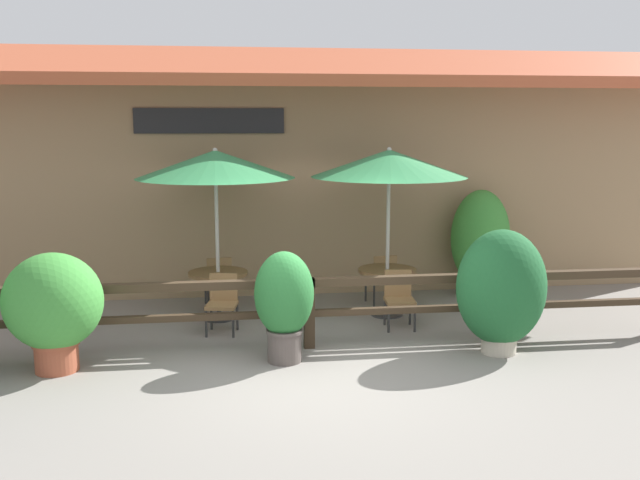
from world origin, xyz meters
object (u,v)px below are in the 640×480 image
(potted_plant_small_flowering, at_px, (480,239))
(chair_near_streetside, at_px, (222,301))
(chair_near_wallside, at_px, (219,279))
(chair_middle_streetside, at_px, (399,296))
(potted_plant_tall_tropical, at_px, (284,301))
(patio_umbrella_middle, at_px, (389,163))
(potted_plant_corner_fern, at_px, (53,305))
(chair_middle_wallside, at_px, (382,277))
(dining_table_middle, at_px, (387,278))
(patio_umbrella_near, at_px, (215,164))
(dining_table_near, at_px, (218,281))
(potted_plant_entrance_palm, at_px, (501,289))

(potted_plant_small_flowering, bearing_deg, chair_near_streetside, -159.60)
(chair_near_wallside, bearing_deg, chair_middle_streetside, 142.63)
(chair_near_streetside, xyz_separation_m, potted_plant_tall_tropical, (0.78, -1.36, 0.32))
(potted_plant_small_flowering, bearing_deg, patio_umbrella_middle, -150.28)
(chair_near_streetside, distance_m, potted_plant_tall_tropical, 1.60)
(chair_near_wallside, relative_size, chair_middle_streetside, 1.00)
(chair_near_streetside, height_order, potted_plant_corner_fern, potted_plant_corner_fern)
(chair_middle_wallside, distance_m, potted_plant_corner_fern, 5.30)
(patio_umbrella_middle, relative_size, potted_plant_small_flowering, 1.42)
(chair_near_wallside, distance_m, dining_table_middle, 2.74)
(patio_umbrella_near, xyz_separation_m, chair_near_wallside, (-0.00, 0.71, -1.90))
(potted_plant_tall_tropical, bearing_deg, chair_near_streetside, 119.71)
(chair_middle_streetside, bearing_deg, dining_table_near, 167.05)
(potted_plant_corner_fern, bearing_deg, potted_plant_tall_tropical, -0.45)
(dining_table_near, height_order, chair_near_wallside, chair_near_wallside)
(chair_near_streetside, bearing_deg, chair_near_wallside, 102.53)
(chair_middle_streetside, relative_size, potted_plant_tall_tropical, 0.59)
(dining_table_middle, xyz_separation_m, chair_middle_streetside, (0.03, -0.67, -0.12))
(chair_middle_streetside, distance_m, potted_plant_tall_tropical, 2.21)
(chair_middle_wallside, relative_size, potted_plant_entrance_palm, 0.51)
(potted_plant_corner_fern, height_order, potted_plant_small_flowering, potted_plant_small_flowering)
(chair_near_wallside, distance_m, potted_plant_small_flowering, 4.52)
(chair_middle_wallside, bearing_deg, potted_plant_tall_tropical, 44.83)
(chair_middle_wallside, bearing_deg, potted_plant_small_flowering, -177.20)
(chair_middle_streetside, distance_m, chair_middle_wallside, 1.33)
(potted_plant_corner_fern, xyz_separation_m, potted_plant_entrance_palm, (5.59, -0.06, 0.03))
(chair_near_streetside, distance_m, chair_middle_streetside, 2.57)
(dining_table_near, bearing_deg, chair_middle_streetside, -17.05)
(potted_plant_tall_tropical, height_order, potted_plant_small_flowering, potted_plant_small_flowering)
(potted_plant_tall_tropical, relative_size, potted_plant_small_flowering, 0.77)
(patio_umbrella_near, height_order, chair_near_wallside, patio_umbrella_near)
(chair_near_streetside, xyz_separation_m, chair_middle_streetside, (2.57, -0.10, 0.00))
(patio_umbrella_near, height_order, potted_plant_tall_tropical, patio_umbrella_near)
(patio_umbrella_near, xyz_separation_m, patio_umbrella_middle, (2.60, -0.14, 0.00))
(dining_table_middle, height_order, chair_middle_wallside, chair_middle_wallside)
(chair_near_streetside, relative_size, chair_middle_streetside, 1.00)
(dining_table_near, xyz_separation_m, potted_plant_corner_fern, (-1.94, -2.05, 0.23))
(chair_near_wallside, bearing_deg, potted_plant_corner_fern, 47.39)
(chair_middle_streetside, height_order, chair_middle_wallside, same)
(chair_near_wallside, bearing_deg, potted_plant_small_flowering, 175.46)
(chair_middle_wallside, height_order, potted_plant_entrance_palm, potted_plant_entrance_palm)
(patio_umbrella_middle, bearing_deg, dining_table_near, 176.93)
(dining_table_near, height_order, chair_middle_streetside, chair_middle_streetside)
(chair_middle_streetside, bearing_deg, dining_table_middle, 96.46)
(chair_near_streetside, relative_size, patio_umbrella_middle, 0.32)
(patio_umbrella_near, distance_m, chair_near_wallside, 2.03)
(patio_umbrella_near, relative_size, chair_near_streetside, 3.11)
(patio_umbrella_near, xyz_separation_m, potted_plant_tall_tropical, (0.84, -2.07, -1.58))
(potted_plant_small_flowering, bearing_deg, patio_umbrella_near, -168.22)
(potted_plant_entrance_palm, relative_size, potted_plant_small_flowering, 0.89)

